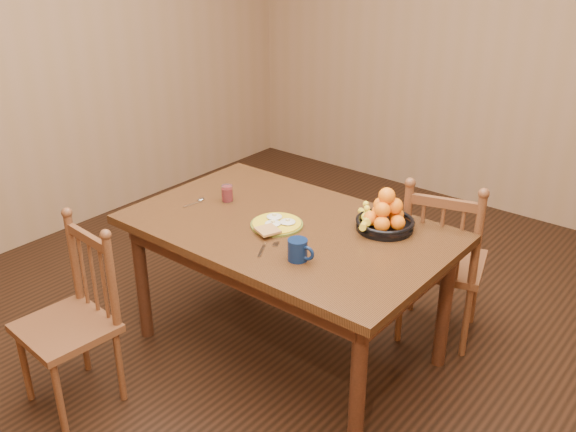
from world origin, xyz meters
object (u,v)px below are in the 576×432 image
Objects in this scene: chair_far at (441,263)px; fruit_bowl at (384,217)px; breakfast_plate at (276,224)px; coffee_mug at (298,250)px; chair_near at (72,321)px; dining_table at (288,240)px.

fruit_bowl reaches higher than chair_far.
coffee_mug is (0.30, -0.20, 0.04)m from breakfast_plate.
chair_near is 2.96× the size of breakfast_plate.
breakfast_plate is at bearing 64.67° from chair_near.
fruit_bowl reaches higher than breakfast_plate.
coffee_mug is (0.26, -0.25, 0.14)m from dining_table.
chair_near is at bearing -128.32° from fruit_bowl.
dining_table is 0.11m from breakfast_plate.
chair_near is (-1.11, -1.54, -0.03)m from chair_far.
dining_table is 0.50m from fruit_bowl.
chair_far is 7.12× the size of coffee_mug.
fruit_bowl is (-0.17, -0.35, 0.35)m from chair_far.
chair_far reaches higher than dining_table.
coffee_mug is 0.41× the size of fruit_bowl.
breakfast_plate is at bearing -128.40° from dining_table.
fruit_bowl reaches higher than chair_near.
chair_near is 2.76× the size of fruit_bowl.
dining_table is at bearing -146.38° from fruit_bowl.
dining_table is 11.95× the size of coffee_mug.
fruit_bowl reaches higher than dining_table.
fruit_bowl is at bearing 47.88° from chair_far.
chair_near is 6.68× the size of coffee_mug.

